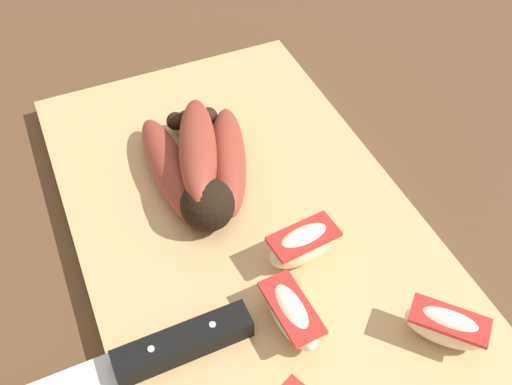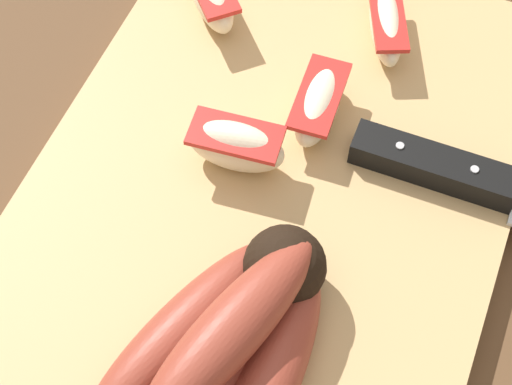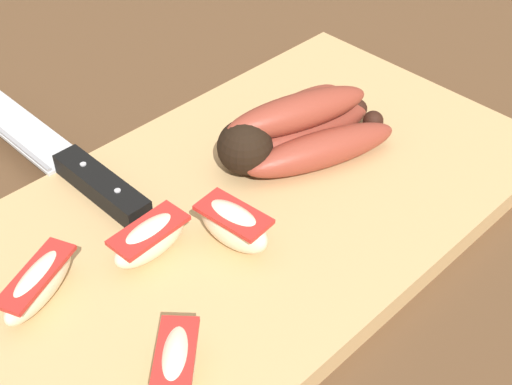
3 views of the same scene
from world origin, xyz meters
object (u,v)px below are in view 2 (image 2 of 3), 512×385
(apple_wedge_far, at_px, (321,105))
(banana_bunch, at_px, (232,341))
(apple_wedge_middle, at_px, (386,22))
(apple_wedge_near, at_px, (236,146))

(apple_wedge_far, bearing_deg, banana_bunch, 3.30)
(apple_wedge_middle, bearing_deg, banana_bunch, -1.84)
(apple_wedge_middle, relative_size, apple_wedge_far, 1.13)
(banana_bunch, bearing_deg, apple_wedge_middle, 178.16)
(banana_bunch, bearing_deg, apple_wedge_near, -158.18)
(apple_wedge_far, bearing_deg, apple_wedge_middle, 167.74)
(banana_bunch, xyz_separation_m, apple_wedge_near, (-0.11, -0.05, -0.00))
(apple_wedge_near, bearing_deg, apple_wedge_far, 143.95)
(apple_wedge_near, relative_size, apple_wedge_middle, 0.86)
(banana_bunch, height_order, apple_wedge_near, banana_bunch)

